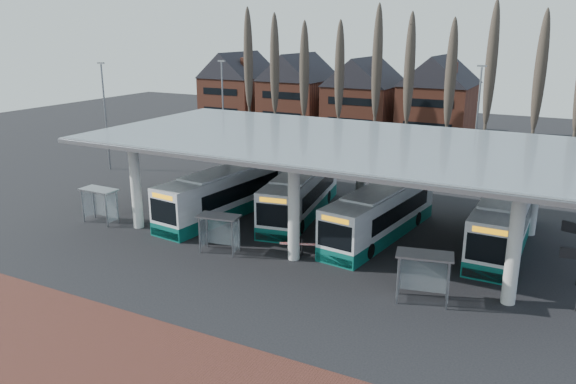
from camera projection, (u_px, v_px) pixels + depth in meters
The scene contains 15 objects.
ground at pixel (273, 274), 31.21m from camera, with size 140.00×140.00×0.00m, color black.
station_canopy at pixel (332, 148), 36.42m from camera, with size 32.00×16.00×6.34m.
poplar_row at pixel (431, 74), 56.81m from camera, with size 45.10×1.10×14.50m.
townhouse_row at pixel (331, 86), 73.98m from camera, with size 36.80×10.30×12.25m.
lamp_post_a at pixel (223, 109), 56.45m from camera, with size 0.80×0.16×10.17m.
lamp_post_b at pixel (477, 121), 49.15m from camera, with size 0.80×0.16×10.17m.
lamp_post_d at pixel (105, 114), 53.21m from camera, with size 0.80×0.16×10.17m.
bus_0 at pixel (226, 193), 40.90m from camera, with size 3.90×12.42×3.39m.
bus_1 at pixel (301, 194), 40.91m from camera, with size 4.51×12.25×3.33m.
bus_2 at pixel (381, 213), 36.62m from camera, with size 4.02×12.12×3.31m.
bus_3 at pixel (505, 220), 35.11m from camera, with size 2.74×12.33×3.42m.
shelter_0 at pixel (101, 198), 39.27m from camera, with size 2.64×1.33×2.44m.
shelter_1 at pixel (220, 225), 34.03m from camera, with size 2.70×1.66×2.35m.
shelter_2 at pixel (424, 266), 27.73m from camera, with size 3.00×1.94×2.57m.
barrier at pixel (299, 245), 33.19m from camera, with size 2.09×1.00×1.10m.
Camera 1 is at (14.04, -25.02, 13.15)m, focal length 35.00 mm.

